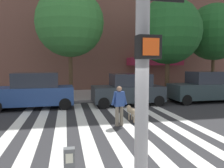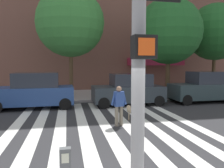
{
  "view_description": "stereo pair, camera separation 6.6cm",
  "coord_description": "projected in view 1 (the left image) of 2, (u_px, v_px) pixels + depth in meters",
  "views": [
    {
      "loc": [
        -1.45,
        -3.51,
        2.56
      ],
      "look_at": [
        0.85,
        7.6,
        1.52
      ],
      "focal_mm": 35.95,
      "sensor_mm": 36.0,
      "label": 1
    },
    {
      "loc": [
        -1.38,
        -3.53,
        2.56
      ],
      "look_at": [
        0.85,
        7.6,
        1.52
      ],
      "focal_mm": 35.95,
      "sensor_mm": 36.0,
      "label": 2
    }
  ],
  "objects": [
    {
      "name": "parked_car_behind_first",
      "position": [
        34.0,
        91.0,
        12.76
      ],
      "size": [
        4.53,
        1.98,
        2.04
      ],
      "color": "navy",
      "rests_on": "ground_plane"
    },
    {
      "name": "dog_on_leash",
      "position": [
        132.0,
        111.0,
        10.01
      ],
      "size": [
        0.38,
        1.1,
        0.65
      ],
      "color": "tan",
      "rests_on": "ground_plane"
    },
    {
      "name": "parked_car_third_in_line",
      "position": [
        128.0,
        90.0,
        13.88
      ],
      "size": [
        4.35,
        2.12,
        1.94
      ],
      "color": "#293238",
      "rests_on": "ground_plane"
    },
    {
      "name": "pedestrian_dog_walker",
      "position": [
        119.0,
        104.0,
        9.17
      ],
      "size": [
        0.71,
        0.3,
        1.64
      ],
      "color": "#6B6051",
      "rests_on": "ground_plane"
    },
    {
      "name": "parked_car_fourth_in_line",
      "position": [
        206.0,
        88.0,
        14.96
      ],
      "size": [
        4.73,
        2.01,
        2.03
      ],
      "color": "#28383B",
      "rests_on": "ground_plane"
    },
    {
      "name": "sidewalk_far",
      "position": [
        85.0,
        95.0,
        17.73
      ],
      "size": [
        80.0,
        6.0,
        0.15
      ],
      "primitive_type": "cube",
      "color": "#AEA4A5",
      "rests_on": "ground_plane"
    },
    {
      "name": "ground_plane",
      "position": [
        102.0,
        125.0,
        9.38
      ],
      "size": [
        160.0,
        160.0,
        0.0
      ],
      "primitive_type": "plane",
      "color": "#2B2B2D"
    },
    {
      "name": "street_tree_middle",
      "position": [
        168.0,
        31.0,
        16.43
      ],
      "size": [
        4.81,
        4.81,
        7.18
      ],
      "color": "#4C3823",
      "rests_on": "sidewalk_far"
    },
    {
      "name": "crosswalk_stripes",
      "position": [
        105.0,
        125.0,
        9.4
      ],
      "size": [
        7.65,
        10.53,
        0.01
      ],
      "color": "silver",
      "rests_on": "ground_plane"
    },
    {
      "name": "street_tree_nearest",
      "position": [
        70.0,
        23.0,
        15.83
      ],
      "size": [
        4.84,
        4.84,
        7.71
      ],
      "color": "#4C3823",
      "rests_on": "sidewalk_far"
    },
    {
      "name": "street_tree_further",
      "position": [
        214.0,
        32.0,
        18.58
      ],
      "size": [
        4.64,
        4.64,
        7.33
      ],
      "color": "#4C3823",
      "rests_on": "sidewalk_far"
    }
  ]
}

